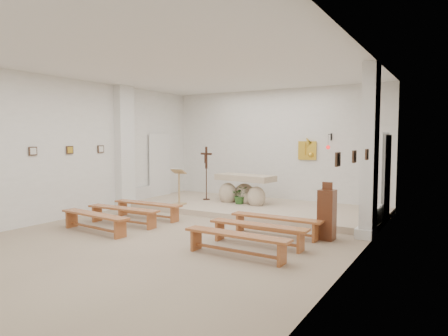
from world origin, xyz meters
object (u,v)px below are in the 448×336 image
Objects in this scene: bench_left_third at (94,218)px; altar at (244,191)px; bench_right_second at (258,229)px; bench_right_third at (236,239)px; bench_left_front at (148,207)px; bench_right_front at (276,221)px; bench_left_second at (123,212)px; crucifix_stand at (206,169)px; donation_pedestal at (327,214)px; lectern at (179,187)px.

altar is at bearing 77.70° from bench_left_third.
bench_right_second and bench_right_third have the same top height.
bench_left_front is (-1.36, -2.60, -0.19)m from altar.
bench_left_second is (-3.46, -0.84, 0.00)m from bench_right_front.
crucifix_stand is 0.83× the size of bench_left_second.
bench_right_second is (2.10, -3.44, -0.19)m from altar.
bench_left_front is at bearing -74.26° from crucifix_stand.
crucifix_stand is 4.30m from bench_right_front.
bench_left_front is 1.68m from bench_left_third.
donation_pedestal is 4.45m from bench_left_front.
bench_right_front is 1.00× the size of bench_left_second.
bench_right_front and bench_right_second have the same top height.
bench_left_second and bench_right_third have the same top height.
bench_right_third is (3.38, -4.22, -0.77)m from crucifix_stand.
lectern is 0.53× the size of bench_left_third.
altar is at bearing 117.23° from bench_right_third.
lectern is 3.83m from bench_right_front.
bench_right_second is at bearing -1.91° from bench_left_second.
bench_right_second is at bearing 18.98° from bench_left_third.
lectern is at bearing 90.16° from bench_left_second.
bench_left_second is at bearing 167.45° from bench_right_third.
donation_pedestal is 1.49m from bench_right_second.
crucifix_stand reaches higher than bench_right_third.
donation_pedestal is at bearing -22.62° from lectern.
donation_pedestal reaches higher than bench_right_second.
donation_pedestal reaches higher than bench_left_front.
bench_right_third is (3.46, 0.00, 0.00)m from bench_left_third.
lectern is 2.27m from bench_left_second.
bench_right_third is at bearing -33.63° from crucifix_stand.
lectern is 0.53× the size of bench_right_front.
crucifix_stand is at bearing 86.81° from bench_left_front.
donation_pedestal is 0.59× the size of bench_left_second.
bench_left_second and bench_right_second have the same top height.
lectern is at bearing 140.13° from bench_right_third.
bench_left_second is (-1.36, -3.44, -0.19)m from altar.
bench_left_front and bench_right_front have the same top height.
lectern is 0.53× the size of bench_right_third.
donation_pedestal is at bearing 29.12° from bench_left_third.
bench_right_third is at bearing -114.75° from donation_pedestal.
donation_pedestal is 4.58m from bench_left_second.
altar is 1.13× the size of crucifix_stand.
bench_right_front is (-0.97, -0.27, -0.20)m from donation_pedestal.
bench_left_third is at bearing -73.47° from crucifix_stand.
bench_right_front is at bearing 89.79° from bench_right_second.
bench_right_front is (2.10, -2.60, -0.19)m from altar.
lectern is 0.64× the size of crucifix_stand.
donation_pedestal is at bearing 2.32° from bench_left_front.
bench_left_front and bench_right_second have the same top height.
bench_left_front is at bearing 95.35° from bench_left_third.
altar is 0.94× the size of bench_right_second.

